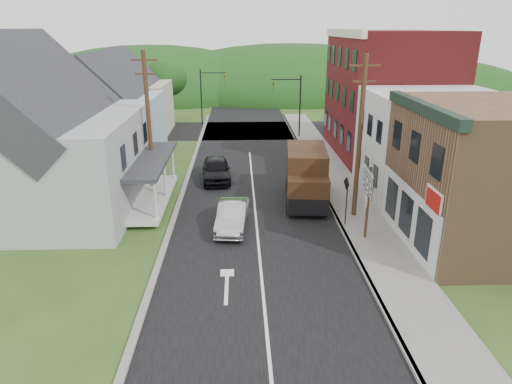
{
  "coord_description": "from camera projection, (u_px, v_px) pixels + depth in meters",
  "views": [
    {
      "loc": [
        -0.9,
        -20.35,
        10.24
      ],
      "look_at": [
        -0.06,
        1.83,
        2.2
      ],
      "focal_mm": 32.0,
      "sensor_mm": 36.0,
      "label": 1
    }
  ],
  "objects": [
    {
      "name": "road",
      "position": [
        252.0,
        182.0,
        32.03
      ],
      "size": [
        9.0,
        90.0,
        0.02
      ],
      "primitive_type": "cube",
      "color": "black",
      "rests_on": "ground"
    },
    {
      "name": "house_gray",
      "position": [
        48.0,
        137.0,
        26.41
      ],
      "size": [
        10.2,
        12.24,
        8.35
      ],
      "color": "#929596",
      "rests_on": "ground"
    },
    {
      "name": "traffic_signal_right",
      "position": [
        293.0,
        99.0,
        43.59
      ],
      "size": [
        2.87,
        0.2,
        6.0
      ],
      "color": "black",
      "rests_on": "ground"
    },
    {
      "name": "cross_road",
      "position": [
        248.0,
        130.0,
        48.01
      ],
      "size": [
        60.0,
        9.0,
        0.02
      ],
      "primitive_type": "cube",
      "color": "black",
      "rests_on": "ground"
    },
    {
      "name": "house_cream",
      "position": [
        132.0,
        97.0,
        45.4
      ],
      "size": [
        7.14,
        8.16,
        7.28
      ],
      "color": "#BEB593",
      "rests_on": "ground"
    },
    {
      "name": "utility_pole_left",
      "position": [
        149.0,
        122.0,
        28.34
      ],
      "size": [
        1.6,
        0.26,
        9.0
      ],
      "color": "#472D19",
      "rests_on": "ground"
    },
    {
      "name": "tree_left_d",
      "position": [
        166.0,
        78.0,
        50.72
      ],
      "size": [
        4.8,
        4.8,
        6.94
      ],
      "color": "#382616",
      "rests_on": "ground"
    },
    {
      "name": "traffic_signal_left",
      "position": [
        207.0,
        90.0,
        49.86
      ],
      "size": [
        2.87,
        0.2,
        6.0
      ],
      "color": "black",
      "rests_on": "ground"
    },
    {
      "name": "storefront_red",
      "position": [
        387.0,
        95.0,
        37.31
      ],
      "size": [
        8.0,
        12.0,
        10.0
      ],
      "primitive_type": "cube",
      "color": "maroon",
      "rests_on": "ground"
    },
    {
      "name": "silver_sedan",
      "position": [
        232.0,
        216.0,
        24.44
      ],
      "size": [
        1.86,
        4.41,
        1.42
      ],
      "primitive_type": "imported",
      "rotation": [
        0.0,
        0.0,
        -0.09
      ],
      "color": "#A6A5AA",
      "rests_on": "ground"
    },
    {
      "name": "storefront_tan",
      "position": [
        494.0,
        176.0,
        21.85
      ],
      "size": [
        8.0,
        8.0,
        7.0
      ],
      "primitive_type": "cube",
      "color": "brown",
      "rests_on": "ground"
    },
    {
      "name": "ground",
      "position": [
        259.0,
        246.0,
        22.64
      ],
      "size": [
        120.0,
        120.0,
        0.0
      ],
      "primitive_type": "plane",
      "color": "#2D4719",
      "rests_on": "ground"
    },
    {
      "name": "forested_ridge",
      "position": [
        244.0,
        94.0,
        74.31
      ],
      "size": [
        90.0,
        30.0,
        16.0
      ],
      "primitive_type": "ellipsoid",
      "color": "#163510",
      "rests_on": "ground"
    },
    {
      "name": "curb_left",
      "position": [
        183.0,
        192.0,
        29.97
      ],
      "size": [
        0.3,
        55.0,
        0.12
      ],
      "primitive_type": "cube",
      "color": "slate",
      "rests_on": "ground"
    },
    {
      "name": "utility_pole_right",
      "position": [
        360.0,
        137.0,
        24.54
      ],
      "size": [
        1.6,
        0.26,
        9.0
      ],
      "color": "#472D19",
      "rests_on": "ground"
    },
    {
      "name": "curb_right",
      "position": [
        322.0,
        190.0,
        30.29
      ],
      "size": [
        0.2,
        55.0,
        0.15
      ],
      "primitive_type": "cube",
      "color": "slate",
      "rests_on": "ground"
    },
    {
      "name": "warning_sign",
      "position": [
        347.0,
        194.0,
        24.2
      ],
      "size": [
        0.18,
        0.75,
        2.73
      ],
      "rotation": [
        0.0,
        0.0,
        0.17
      ],
      "color": "black",
      "rests_on": "sidewalk_right"
    },
    {
      "name": "delivery_van",
      "position": [
        306.0,
        176.0,
        27.87
      ],
      "size": [
        2.88,
        6.02,
        3.26
      ],
      "rotation": [
        0.0,
        0.0,
        -0.09
      ],
      "color": "#311C0D",
      "rests_on": "ground"
    },
    {
      "name": "storefront_white",
      "position": [
        431.0,
        144.0,
        28.98
      ],
      "size": [
        8.0,
        7.0,
        6.5
      ],
      "primitive_type": "cube",
      "color": "silver",
      "rests_on": "ground"
    },
    {
      "name": "tree_left_c",
      "position": [
        26.0,
        81.0,
        38.73
      ],
      "size": [
        5.8,
        5.8,
        8.41
      ],
      "color": "#382616",
      "rests_on": "ground"
    },
    {
      "name": "house_blue",
      "position": [
        114.0,
        113.0,
        36.96
      ],
      "size": [
        7.14,
        8.16,
        7.28
      ],
      "color": "#8EAEC2",
      "rests_on": "ground"
    },
    {
      "name": "route_sign_cluster",
      "position": [
        368.0,
        192.0,
        22.49
      ],
      "size": [
        0.24,
        2.12,
        3.72
      ],
      "rotation": [
        0.0,
        0.0,
        -0.06
      ],
      "color": "#472D19",
      "rests_on": "sidewalk_right"
    },
    {
      "name": "dark_sedan",
      "position": [
        216.0,
        169.0,
        32.1
      ],
      "size": [
        2.25,
        4.84,
        1.6
      ],
      "primitive_type": "imported",
      "rotation": [
        0.0,
        0.0,
        0.08
      ],
      "color": "black",
      "rests_on": "ground"
    },
    {
      "name": "sidewalk_right",
      "position": [
        342.0,
        189.0,
        30.34
      ],
      "size": [
        2.8,
        55.0,
        0.15
      ],
      "primitive_type": "cube",
      "color": "slate",
      "rests_on": "ground"
    },
    {
      "name": "tree_left_b",
      "position": [
        7.0,
        109.0,
        31.65
      ],
      "size": [
        4.8,
        4.8,
        6.94
      ],
      "color": "#382616",
      "rests_on": "ground"
    }
  ]
}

